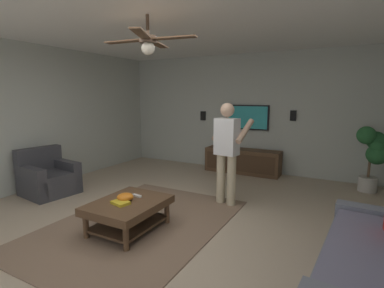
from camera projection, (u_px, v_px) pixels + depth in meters
ground_plane at (153, 229)px, 3.85m from camera, size 8.70×8.70×0.00m
wall_back_tv at (244, 113)px, 6.82m from camera, size 0.10×6.24×2.70m
wall_side_far at (7, 119)px, 5.07m from camera, size 7.45×0.10×2.70m
ceiling_slab at (148, 9)px, 3.40m from camera, size 7.45×6.24×0.10m
area_rug at (139, 224)px, 4.00m from camera, size 3.02×2.11×0.01m
couch at (383, 275)px, 2.34m from camera, size 1.97×1.02×0.87m
armchair at (48, 179)px, 5.23m from camera, size 0.90×0.90×0.82m
coffee_table at (128, 209)px, 3.78m from camera, size 1.00×0.80×0.40m
media_console at (242, 161)px, 6.66m from camera, size 0.45×1.70×0.55m
tv at (247, 117)px, 6.71m from camera, size 0.05×1.01×0.57m
person_standing at (227, 148)px, 4.63m from camera, size 0.60×0.60×1.64m
potted_plant_tall at (373, 152)px, 5.22m from camera, size 0.43×0.54×1.21m
bowl at (125, 197)px, 3.78m from camera, size 0.22×0.22×0.10m
remote_white at (137, 196)px, 3.94m from camera, size 0.07×0.16×0.02m
book at (121, 203)px, 3.66m from camera, size 0.20×0.25×0.04m
vase_round at (225, 143)px, 6.81m from camera, size 0.22×0.22×0.22m
wall_speaker_left at (293, 116)px, 6.24m from camera, size 0.06×0.12×0.22m
wall_speaker_right at (203, 116)px, 7.25m from camera, size 0.06×0.12×0.22m
ceiling_fan at (148, 42)px, 3.43m from camera, size 1.17×1.20×0.46m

